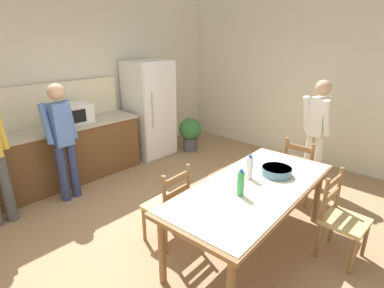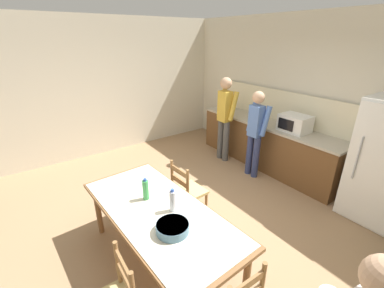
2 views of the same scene
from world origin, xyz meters
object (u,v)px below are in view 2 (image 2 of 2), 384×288
dining_table (159,215)px  serving_bowl (173,227)px  bottle_off_centre (173,201)px  person_at_sink (225,115)px  bottle_near_centre (146,190)px  chair_side_far_left (187,191)px  person_at_counter (255,130)px  microwave (295,123)px

dining_table → serving_bowl: bearing=-7.6°
bottle_off_centre → person_at_sink: 2.96m
dining_table → bottle_near_centre: bottle_near_centre is taller
bottle_near_centre → dining_table: bearing=3.2°
bottle_off_centre → chair_side_far_left: bottle_off_centre is taller
dining_table → person_at_sink: size_ratio=1.23×
bottle_near_centre → person_at_counter: (-0.57, 2.47, 0.03)m
microwave → serving_bowl: 3.14m
chair_side_far_left → person_at_sink: person_at_sink is taller
microwave → bottle_near_centre: bearing=-87.3°
serving_bowl → bottle_off_centre: bearing=147.9°
dining_table → person_at_counter: bearing=108.7°
microwave → person_at_sink: 1.38m
chair_side_far_left → bottle_near_centre: bearing=105.5°
bottle_off_centre → person_at_sink: size_ratio=0.15×
microwave → person_at_counter: 0.69m
dining_table → serving_bowl: (0.37, -0.05, 0.12)m
microwave → bottle_near_centre: size_ratio=1.85×
bottle_near_centre → person_at_sink: person_at_sink is taller
bottle_off_centre → serving_bowl: 0.33m
person_at_sink → person_at_counter: person_at_sink is taller
dining_table → person_at_sink: bearing=124.2°
microwave → serving_bowl: (0.78, -3.03, -0.26)m
microwave → person_at_sink: (-1.28, -0.50, -0.08)m
person_at_sink → person_at_counter: 0.86m
dining_table → bottle_near_centre: (-0.26, -0.01, 0.20)m
bottle_near_centre → person_at_sink: bearing=119.7°
dining_table → person_at_sink: 3.01m
chair_side_far_left → person_at_counter: size_ratio=0.56×
serving_bowl → person_at_counter: 2.79m
serving_bowl → chair_side_far_left: chair_side_far_left is taller
chair_side_far_left → microwave: bearing=-96.1°
serving_bowl → person_at_sink: size_ratio=0.18×
bottle_near_centre → chair_side_far_left: size_ratio=0.30×
bottle_near_centre → serving_bowl: size_ratio=0.84×
bottle_near_centre → person_at_counter: person_at_counter is taller
microwave → bottle_near_centre: (0.14, -2.99, -0.18)m
chair_side_far_left → person_at_sink: bearing=-59.5°
microwave → bottle_near_centre: microwave is taller
serving_bowl → microwave: bearing=104.4°
bottle_off_centre → bottle_near_centre: bearing=-159.3°
bottle_off_centre → serving_bowl: bottle_off_centre is taller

